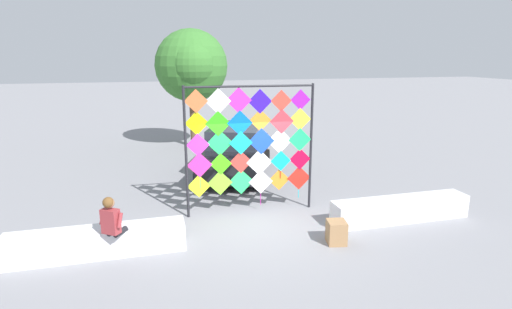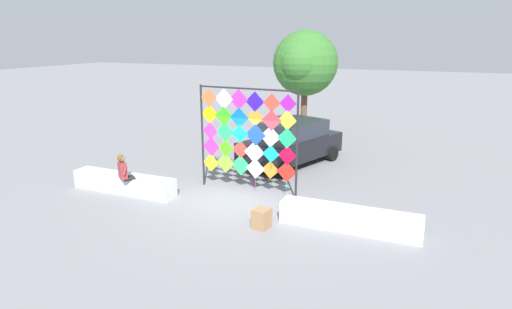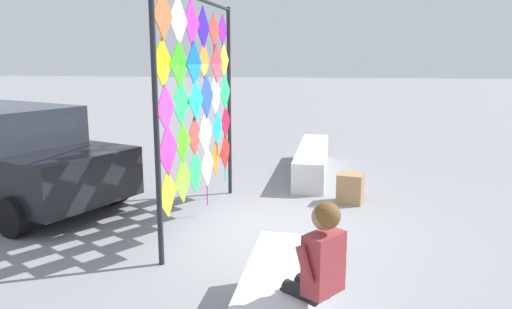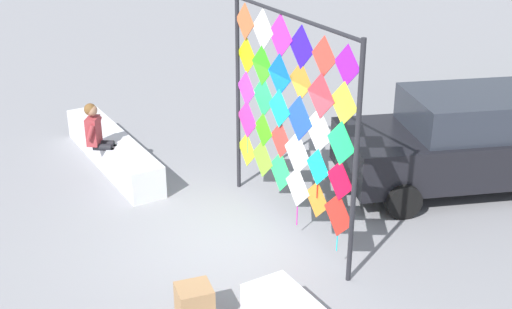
% 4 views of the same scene
% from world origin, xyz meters
% --- Properties ---
extents(ground, '(120.00, 120.00, 0.00)m').
position_xyz_m(ground, '(0.00, 0.00, 0.00)').
color(ground, gray).
extents(plaza_ledge_left, '(3.75, 0.63, 0.61)m').
position_xyz_m(plaza_ledge_left, '(-3.74, -0.50, 0.30)').
color(plaza_ledge_left, silver).
rests_on(plaza_ledge_left, ground).
extents(kite_display_rack, '(3.48, 0.22, 3.50)m').
position_xyz_m(kite_display_rack, '(0.07, 1.07, 2.03)').
color(kite_display_rack, '#232328').
rests_on(kite_display_rack, ground).
extents(seated_vendor, '(0.66, 0.70, 1.46)m').
position_xyz_m(seated_vendor, '(-3.32, -0.86, 0.85)').
color(seated_vendor, black).
rests_on(seated_vendor, ground).
extents(parked_car, '(3.47, 4.94, 1.76)m').
position_xyz_m(parked_car, '(0.46, 4.75, 0.89)').
color(parked_car, black).
rests_on(parked_car, ground).
extents(cardboard_box_large, '(0.50, 0.52, 0.54)m').
position_xyz_m(cardboard_box_large, '(1.53, -1.30, 0.27)').
color(cardboard_box_large, '#9E754C').
rests_on(cardboard_box_large, ground).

